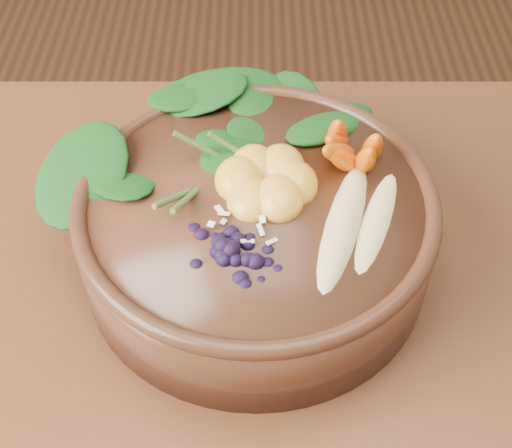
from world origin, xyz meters
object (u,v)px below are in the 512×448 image
object	(u,v)px
carrot_cluster	(351,115)
banana_halves	(362,210)
kale_heap	(231,118)
stoneware_bowl	(256,231)
blueberry_pile	(230,236)
mandarin_cluster	(266,170)

from	to	relation	value
carrot_cluster	banana_halves	world-z (taller)	carrot_cluster
kale_heap	banana_halves	distance (m)	0.16
stoneware_bowl	blueberry_pile	distance (m)	0.10
kale_heap	carrot_cluster	xyz separation A→B (m)	(0.11, -0.02, 0.02)
stoneware_bowl	mandarin_cluster	bearing A→B (deg)	62.81
carrot_cluster	mandarin_cluster	bearing A→B (deg)	-129.81
stoneware_bowl	blueberry_pile	world-z (taller)	blueberry_pile
kale_heap	carrot_cluster	size ratio (longest dim) A/B	2.38
mandarin_cluster	blueberry_pile	xyz separation A→B (m)	(-0.03, -0.08, 0.00)
banana_halves	blueberry_pile	xyz separation A→B (m)	(-0.11, -0.04, 0.01)
banana_halves	blueberry_pile	bearing A→B (deg)	-141.51
carrot_cluster	mandarin_cluster	world-z (taller)	carrot_cluster
mandarin_cluster	kale_heap	bearing A→B (deg)	117.36
kale_heap	banana_halves	world-z (taller)	kale_heap
mandarin_cluster	blueberry_pile	world-z (taller)	blueberry_pile
stoneware_bowl	carrot_cluster	xyz separation A→B (m)	(0.09, 0.06, 0.09)
stoneware_bowl	kale_heap	bearing A→B (deg)	106.02
banana_halves	mandarin_cluster	xyz separation A→B (m)	(-0.08, 0.05, 0.00)
banana_halves	mandarin_cluster	distance (m)	0.09
carrot_cluster	mandarin_cluster	size ratio (longest dim) A/B	0.87
mandarin_cluster	banana_halves	bearing A→B (deg)	-30.60
mandarin_cluster	blueberry_pile	distance (m)	0.09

